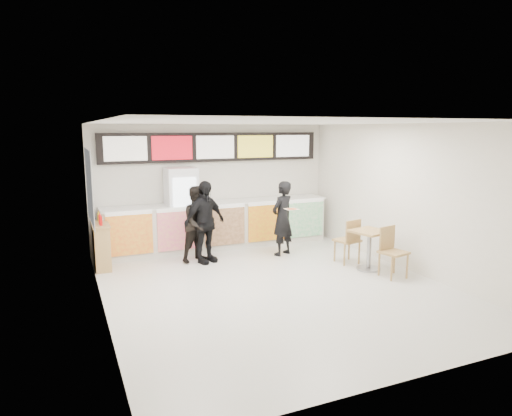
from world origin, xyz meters
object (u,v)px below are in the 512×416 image
service_counter (220,225)px  condiment_ledge (101,245)px  customer_left (199,224)px  customer_mid (205,222)px  customer_main (282,218)px  cafe_table (369,243)px  drinks_fridge (182,210)px

service_counter → condiment_ledge: (-2.82, -0.61, -0.08)m
customer_left → customer_mid: (0.08, -0.18, 0.06)m
customer_main → customer_mid: size_ratio=0.96×
customer_left → cafe_table: size_ratio=0.96×
cafe_table → customer_left: bearing=133.9°
drinks_fridge → customer_mid: size_ratio=1.11×
service_counter → customer_mid: size_ratio=3.09×
customer_main → service_counter: bearing=-71.1°
customer_main → customer_mid: 1.83m
condiment_ledge → drinks_fridge: bearing=18.5°
customer_left → condiment_ledge: size_ratio=1.46×
customer_mid → service_counter: bearing=33.9°
customer_mid → customer_left: bearing=92.4°
drinks_fridge → customer_left: (0.14, -0.91, -0.17)m
service_counter → condiment_ledge: size_ratio=4.87×
service_counter → condiment_ledge: 2.89m
customer_main → customer_left: 1.93m
drinks_fridge → customer_mid: (0.22, -1.09, -0.10)m
customer_left → customer_mid: customer_mid is taller
drinks_fridge → cafe_table: 4.35m
service_counter → customer_main: size_ratio=3.23×
drinks_fridge → customer_mid: drinks_fridge is taller
condiment_ledge → cafe_table: bearing=-24.3°
drinks_fridge → customer_main: size_ratio=1.16×
service_counter → customer_main: (1.12, -1.18, 0.29)m
drinks_fridge → condiment_ledge: 2.05m
customer_main → condiment_ledge: size_ratio=1.51×
customer_mid → condiment_ledge: size_ratio=1.57×
service_counter → customer_left: 1.22m
customer_mid → cafe_table: bearing=-54.3°
service_counter → customer_mid: (-0.71, -1.07, 0.33)m
customer_left → cafe_table: (3.05, -2.01, -0.26)m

